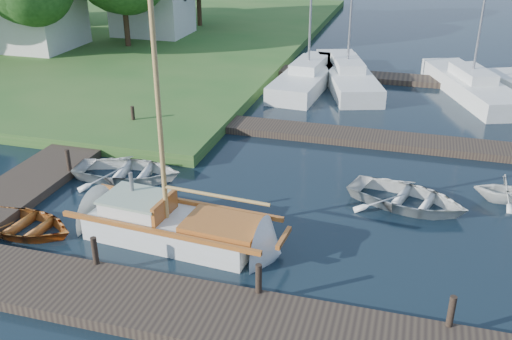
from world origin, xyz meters
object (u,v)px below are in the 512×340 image
(mooring_post_1, at_px, (95,251))
(tender_c, at_px, (408,195))
(marina_boat_3, at_px, (471,84))
(tender_a, at_px, (127,169))
(dinghy, at_px, (23,222))
(tender_d, at_px, (507,187))
(mooring_post_5, at_px, (133,115))
(marina_boat_0, at_px, (308,75))
(mooring_post_3, at_px, (451,311))
(mooring_post_4, at_px, (68,160))
(marina_boat_1, at_px, (347,74))
(house_a, at_px, (26,8))
(sailboat, at_px, (179,229))
(mooring_post_2, at_px, (259,278))
(house_c, at_px, (152,4))

(mooring_post_1, xyz_separation_m, tender_c, (7.82, 6.15, -0.30))
(marina_boat_3, bearing_deg, tender_a, 117.69)
(dinghy, height_order, tender_d, tender_d)
(mooring_post_5, bearing_deg, dinghy, -85.00)
(marina_boat_3, bearing_deg, tender_c, 148.12)
(mooring_post_1, xyz_separation_m, dinghy, (-3.24, 1.30, -0.35))
(mooring_post_1, xyz_separation_m, marina_boat_0, (1.98, 18.91, -0.13))
(tender_c, bearing_deg, mooring_post_3, -152.60)
(mooring_post_5, bearing_deg, mooring_post_1, -68.20)
(mooring_post_4, bearing_deg, mooring_post_5, 90.00)
(mooring_post_1, bearing_deg, tender_d, 33.89)
(mooring_post_5, bearing_deg, marina_boat_1, 50.87)
(tender_d, distance_m, house_a, 31.19)
(sailboat, bearing_deg, house_a, 138.83)
(house_a, bearing_deg, tender_a, -45.85)
(mooring_post_5, bearing_deg, sailboat, -55.17)
(mooring_post_4, height_order, dinghy, mooring_post_4)
(sailboat, relative_size, tender_c, 2.54)
(mooring_post_4, height_order, tender_c, mooring_post_4)
(sailboat, height_order, marina_boat_1, marina_boat_1)
(mooring_post_5, relative_size, marina_boat_3, 0.08)
(mooring_post_5, xyz_separation_m, sailboat, (5.44, -7.82, -0.36))
(mooring_post_2, xyz_separation_m, dinghy, (-7.74, 1.30, -0.35))
(mooring_post_3, relative_size, marina_boat_1, 0.08)
(sailboat, distance_m, tender_c, 7.52)
(mooring_post_2, bearing_deg, mooring_post_3, 0.00)
(mooring_post_5, height_order, house_a, house_a)
(mooring_post_2, distance_m, tender_d, 9.77)
(tender_c, xyz_separation_m, tender_d, (3.12, 1.20, 0.13))
(mooring_post_3, xyz_separation_m, sailboat, (-7.56, 2.18, -0.36))
(mooring_post_3, bearing_deg, mooring_post_1, 180.00)
(mooring_post_4, distance_m, marina_boat_3, 20.45)
(mooring_post_2, height_order, mooring_post_4, same)
(mooring_post_2, relative_size, mooring_post_3, 1.00)
(mooring_post_1, xyz_separation_m, marina_boat_1, (3.97, 19.80, -0.14))
(mooring_post_3, height_order, house_c, house_c)
(sailboat, distance_m, house_a, 26.48)
(mooring_post_1, relative_size, marina_boat_1, 0.08)
(mooring_post_4, xyz_separation_m, marina_boat_0, (5.98, 13.91, -0.13))
(tender_d, height_order, house_c, house_c)
(sailboat, height_order, tender_a, sailboat)
(tender_c, height_order, tender_d, tender_d)
(mooring_post_4, bearing_deg, marina_boat_1, 61.69)
(mooring_post_2, relative_size, marina_boat_1, 0.08)
(tender_c, relative_size, house_c, 0.73)
(dinghy, xyz_separation_m, marina_boat_1, (7.21, 18.50, 0.21))
(marina_boat_1, bearing_deg, house_c, 46.36)
(mooring_post_1, xyz_separation_m, mooring_post_5, (-4.00, 10.00, 0.00))
(tender_a, xyz_separation_m, marina_boat_1, (5.92, 14.30, 0.16))
(mooring_post_4, xyz_separation_m, tender_d, (14.94, 2.35, -0.17))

